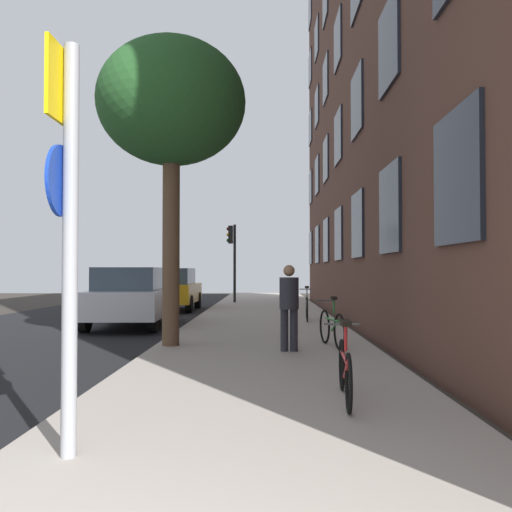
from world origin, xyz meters
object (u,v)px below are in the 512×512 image
at_px(sign_post, 67,213).
at_px(car_0, 132,296).
at_px(tree_near, 172,105).
at_px(car_1, 173,289).
at_px(bicycle_2, 307,307).
at_px(traffic_light, 232,249).
at_px(bicycle_1, 332,327).
at_px(pedestrian_0, 289,302).
at_px(bicycle_0, 345,369).

bearing_deg(sign_post, car_0, 101.02).
relative_size(tree_near, car_1, 1.50).
relative_size(bicycle_2, car_1, 0.44).
height_order(traffic_light, car_1, traffic_light).
bearing_deg(tree_near, car_0, 112.31).
xyz_separation_m(bicycle_1, pedestrian_0, (-0.82, -0.56, 0.50)).
relative_size(sign_post, traffic_light, 0.92).
xyz_separation_m(tree_near, car_0, (-1.82, 4.44, -3.91)).
height_order(car_0, car_1, same).
bearing_deg(tree_near, bicycle_1, -3.19).
bearing_deg(sign_post, bicycle_2, 76.74).
height_order(bicycle_1, bicycle_2, bicycle_2).
bearing_deg(bicycle_1, pedestrian_0, -145.76).
height_order(bicycle_2, car_0, car_0).
bearing_deg(pedestrian_0, tree_near, 161.89).
bearing_deg(bicycle_2, car_1, 131.34).
bearing_deg(bicycle_1, car_0, 136.64).
distance_m(tree_near, bicycle_0, 6.74).
height_order(bicycle_1, car_0, car_0).
xyz_separation_m(pedestrian_0, car_0, (-4.06, 5.17, -0.15)).
height_order(sign_post, tree_near, tree_near).
xyz_separation_m(tree_near, pedestrian_0, (2.24, -0.73, -3.76)).
distance_m(bicycle_1, pedestrian_0, 1.12).
bearing_deg(tree_near, bicycle_0, -58.83).
height_order(pedestrian_0, car_0, pedestrian_0).
distance_m(bicycle_0, car_0, 9.98).
distance_m(bicycle_1, car_1, 11.85).
bearing_deg(pedestrian_0, bicycle_0, -83.02).
relative_size(sign_post, pedestrian_0, 2.10).
bearing_deg(car_0, traffic_light, 77.49).
height_order(bicycle_0, pedestrian_0, pedestrian_0).
xyz_separation_m(sign_post, bicycle_0, (2.42, 1.86, -1.54)).
bearing_deg(bicycle_2, pedestrian_0, -97.25).
bearing_deg(bicycle_0, sign_post, -142.48).
xyz_separation_m(bicycle_0, bicycle_1, (0.37, 4.28, 0.02)).
xyz_separation_m(traffic_light, pedestrian_0, (1.91, -14.87, -1.51)).
xyz_separation_m(tree_near, car_1, (-1.74, 10.66, -3.91)).
distance_m(bicycle_0, bicycle_2, 9.73).
height_order(bicycle_0, bicycle_2, bicycle_2).
xyz_separation_m(tree_near, bicycle_0, (2.69, -4.45, -4.29)).
relative_size(bicycle_0, bicycle_1, 1.04).
relative_size(pedestrian_0, car_0, 0.34).
relative_size(bicycle_0, pedestrian_0, 1.11).
bearing_deg(bicycle_0, bicycle_2, 88.18).
xyz_separation_m(traffic_light, bicycle_1, (2.73, -14.31, -2.02)).
bearing_deg(traffic_light, bicycle_2, -73.23).
height_order(bicycle_2, car_1, car_1).
relative_size(tree_near, car_0, 1.33).
xyz_separation_m(bicycle_0, car_0, (-4.51, 8.89, 0.37)).
bearing_deg(car_1, sign_post, -83.24).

